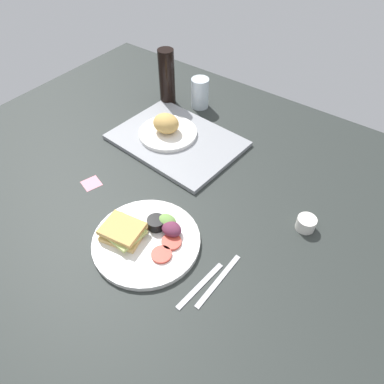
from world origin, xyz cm
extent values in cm
cube|color=#282D2B|center=(0.00, 0.00, -1.50)|extent=(190.00, 150.00, 3.00)
cube|color=gray|center=(-20.17, 23.51, 0.80)|extent=(47.24, 36.13, 1.60)
cylinder|color=white|center=(-24.31, 23.51, 2.30)|extent=(21.66, 21.66, 1.40)
ellipsoid|color=tan|center=(-24.91, 23.52, 6.38)|extent=(9.92, 8.57, 6.77)
cylinder|color=white|center=(1.31, -17.63, 0.80)|extent=(30.34, 30.34, 1.60)
cube|color=#DBB266|center=(-4.76, -20.36, 2.30)|extent=(12.84, 11.38, 1.40)
cube|color=#B2C66B|center=(-4.76, -20.36, 3.50)|extent=(11.67, 9.83, 1.00)
cube|color=tan|center=(-4.76, -20.36, 4.70)|extent=(12.34, 10.71, 1.40)
cylinder|color=#D14738|center=(8.14, -19.15, 2.00)|extent=(5.60, 5.60, 0.80)
cylinder|color=#D14738|center=(7.68, -14.29, 2.00)|extent=(5.60, 5.60, 0.80)
cylinder|color=black|center=(0.55, -12.32, 3.10)|extent=(5.20, 5.20, 3.00)
cylinder|color=#EFEACC|center=(0.55, -12.32, 4.20)|extent=(4.26, 4.26, 0.60)
ellipsoid|color=#729E4C|center=(2.83, -10.35, 3.40)|extent=(6.00, 4.80, 3.60)
ellipsoid|color=#6B2D47|center=(5.56, -11.56, 3.40)|extent=(6.00, 4.80, 3.60)
cylinder|color=silver|center=(-27.39, 48.22, 6.15)|extent=(7.16, 7.16, 12.30)
cylinder|color=black|center=(-39.89, 42.71, 11.38)|extent=(6.40, 6.40, 22.77)
cylinder|color=silver|center=(34.93, 14.01, 2.00)|extent=(5.60, 5.60, 4.00)
cube|color=#B7B7BC|center=(21.31, -19.63, 0.25)|extent=(3.06, 17.06, 0.50)
cube|color=#B7B7BC|center=(24.31, -15.63, 0.25)|extent=(1.82, 19.03, 0.50)
cube|color=pink|center=(-29.28, -10.41, 0.06)|extent=(7.05, 7.05, 0.12)
camera|label=1|loc=(47.57, -58.68, 83.35)|focal=33.76mm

